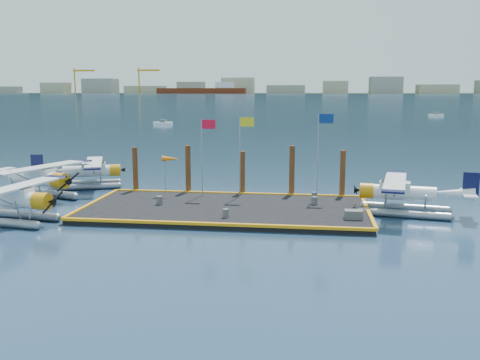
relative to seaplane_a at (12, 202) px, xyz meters
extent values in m
plane|color=navy|center=(13.49, 4.90, -1.44)|extent=(4000.00, 4000.00, 0.00)
cube|color=black|center=(13.49, 4.90, -1.24)|extent=(20.00, 10.00, 0.40)
cube|color=black|center=(13.49, 1104.90, -1.49)|extent=(3000.00, 500.00, 0.30)
cube|color=#4F1A0B|center=(-166.51, 864.90, 2.56)|extent=(150.00, 22.00, 10.00)
cube|color=white|center=(-126.51, 864.90, 11.56)|extent=(30.00, 16.00, 12.00)
cylinder|color=orange|center=(-406.51, 899.90, 20.56)|extent=(2.40, 2.40, 44.00)
cylinder|color=orange|center=(-286.51, 899.90, 20.56)|extent=(2.40, 2.40, 44.00)
cube|color=black|center=(13.49, 1404.90, 118.56)|extent=(2200.00, 500.00, 240.00)
cone|color=black|center=(-336.51, 1504.90, -1.44)|extent=(1400.00, 1400.00, 520.00)
cone|color=black|center=(-36.51, 1554.90, -1.44)|extent=(1300.00, 1300.00, 430.00)
cone|color=black|center=(363.49, 1454.90, -1.44)|extent=(1100.00, 1100.00, 360.00)
cylinder|color=gray|center=(-0.22, 1.12, -1.15)|extent=(6.04, 1.51, 0.58)
cylinder|color=white|center=(-0.20, 0.03, 0.16)|extent=(4.63, 1.76, 1.07)
cube|color=white|center=(0.38, -0.06, 0.50)|extent=(2.28, 1.39, 0.87)
cube|color=black|center=(0.67, -0.10, 0.70)|extent=(1.50, 1.22, 0.53)
cylinder|color=orange|center=(2.30, -0.36, 0.16)|extent=(1.14, 1.26, 1.13)
cube|color=black|center=(3.12, -0.49, 0.16)|extent=(0.39, 2.15, 1.09)
cube|color=white|center=(0.38, -0.06, 0.99)|extent=(2.80, 8.87, 0.12)
cube|color=#0A0D33|center=(1.03, 4.07, 0.99)|extent=(1.58, 1.09, 0.13)
cylinder|color=gray|center=(-2.15, 8.51, -1.12)|extent=(6.34, 2.82, 0.63)
cylinder|color=gray|center=(-2.94, 6.34, -1.12)|extent=(6.34, 2.82, 0.63)
cylinder|color=white|center=(-2.35, 7.35, 0.29)|extent=(4.99, 2.76, 1.16)
cube|color=white|center=(-1.76, 7.14, 0.66)|extent=(2.57, 1.88, 0.95)
cube|color=black|center=(-1.46, 7.03, 0.87)|extent=(1.76, 1.54, 0.58)
cylinder|color=orange|center=(0.22, 6.42, 0.29)|extent=(1.40, 1.50, 1.22)
cube|color=black|center=(1.06, 6.11, 0.29)|extent=(0.86, 2.22, 1.18)
cube|color=white|center=(-1.76, 7.14, 1.19)|extent=(4.72, 9.42, 0.13)
cube|color=#0A0D33|center=(-0.21, 11.38, 1.19)|extent=(1.80, 1.43, 0.14)
cylinder|color=gray|center=(-0.78, 13.63, -1.16)|extent=(5.52, 2.54, 0.55)
cylinder|color=gray|center=(-0.06, 11.74, -1.16)|extent=(5.52, 2.54, 0.55)
cylinder|color=white|center=(-0.25, 12.75, 0.08)|extent=(4.35, 2.46, 1.01)
cube|color=white|center=(0.27, 12.94, 0.40)|extent=(2.25, 1.66, 0.83)
cube|color=black|center=(0.52, 13.04, 0.58)|extent=(1.54, 1.36, 0.50)
cylinder|color=orange|center=(1.98, 13.60, 0.08)|extent=(1.24, 1.32, 1.06)
cube|color=black|center=(2.71, 13.87, 0.08)|extent=(0.78, 1.93, 1.03)
cube|color=white|center=(0.27, 12.94, 0.86)|extent=(4.23, 8.21, 0.11)
cube|color=#0A0D33|center=(-1.14, 16.63, 0.86)|extent=(1.58, 1.26, 0.12)
cube|color=#0A0D33|center=(1.67, 9.25, 0.86)|extent=(1.58, 1.26, 0.12)
cube|color=#0A0D33|center=(-4.19, 11.25, 0.90)|extent=(0.98, 0.46, 1.56)
cube|color=white|center=(-4.11, 11.28, 0.30)|extent=(1.88, 3.21, 0.09)
cylinder|color=gray|center=(25.96, 4.81, -1.15)|extent=(5.89, 1.59, 0.57)
cylinder|color=gray|center=(26.32, 6.87, -1.15)|extent=(5.89, 1.59, 0.57)
cylinder|color=white|center=(25.95, 5.87, 0.12)|extent=(4.52, 1.80, 1.04)
cube|color=white|center=(25.39, 5.97, 0.46)|extent=(2.24, 1.39, 0.85)
cube|color=black|center=(25.11, 6.02, 0.65)|extent=(1.48, 1.21, 0.52)
cylinder|color=orange|center=(23.52, 6.30, 0.12)|extent=(1.13, 1.25, 1.10)
cube|color=black|center=(22.73, 6.44, 0.12)|extent=(0.43, 2.09, 1.06)
cube|color=white|center=(25.39, 5.97, 0.93)|extent=(2.89, 8.65, 0.11)
cube|color=#0A0D33|center=(24.68, 1.96, 0.93)|extent=(1.55, 1.09, 0.12)
cube|color=#0A0D33|center=(26.10, 9.98, 0.93)|extent=(1.55, 1.09, 0.12)
cube|color=#0A0D33|center=(30.24, 5.11, 0.98)|extent=(1.05, 0.29, 1.61)
cube|color=white|center=(30.15, 5.13, 0.36)|extent=(1.40, 3.32, 0.09)
cylinder|color=#515155|center=(8.56, 5.04, -0.73)|extent=(0.44, 0.44, 0.62)
cylinder|color=#515155|center=(19.82, 6.53, -0.75)|extent=(0.41, 0.41, 0.58)
cylinder|color=#515155|center=(13.99, 1.75, -0.75)|extent=(0.40, 0.40, 0.57)
cylinder|color=#515155|center=(19.81, 8.32, -0.76)|extent=(0.40, 0.40, 0.57)
cube|color=#515155|center=(22.31, 2.48, -0.75)|extent=(1.15, 0.77, 0.58)
cylinder|color=gray|center=(10.99, 8.70, 1.96)|extent=(0.08, 0.08, 6.00)
cube|color=red|center=(11.54, 8.70, 4.61)|extent=(1.10, 0.03, 0.70)
cylinder|color=gray|center=(13.99, 8.70, 2.06)|extent=(0.08, 0.08, 6.20)
cube|color=yellow|center=(14.54, 8.70, 4.81)|extent=(1.10, 0.03, 0.70)
cylinder|color=gray|center=(19.99, 8.70, 2.21)|extent=(0.08, 0.08, 6.50)
cube|color=navy|center=(20.54, 8.70, 5.11)|extent=(1.10, 0.03, 0.70)
cylinder|color=gray|center=(7.99, 8.70, 0.46)|extent=(0.07, 0.07, 3.00)
cone|color=orange|center=(8.49, 8.70, 1.86)|extent=(1.40, 0.44, 0.44)
cylinder|color=#412212|center=(4.99, 10.30, 0.56)|extent=(0.44, 0.44, 4.00)
cylinder|color=#412212|center=(9.49, 10.30, 0.66)|extent=(0.44, 0.44, 4.20)
cylinder|color=#412212|center=(13.99, 10.30, 0.46)|extent=(0.44, 0.44, 3.80)
cylinder|color=#412212|center=(17.99, 10.30, 0.71)|extent=(0.44, 0.44, 4.30)
cylinder|color=#412212|center=(21.99, 10.30, 0.56)|extent=(0.44, 0.44, 4.00)
camera|label=1|loc=(19.48, -32.12, 7.37)|focal=40.00mm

